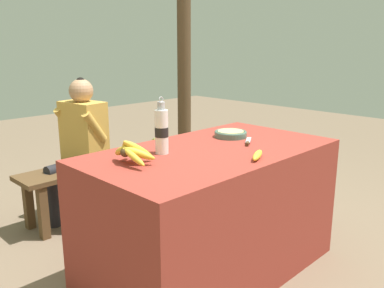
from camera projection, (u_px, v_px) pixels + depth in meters
name	position (u px, v px, depth m)	size (l,w,h in m)	color
ground_plane	(210.00, 269.00, 2.49)	(12.00, 12.00, 0.00)	#75604C
market_counter	(211.00, 211.00, 2.40)	(1.48, 0.82, 0.76)	maroon
banana_bunch_ripe	(132.00, 152.00, 2.02)	(0.19, 0.28, 0.14)	#4C381E
serving_bowl	(231.00, 133.00, 2.60)	(0.21, 0.21, 0.04)	#4C6B5B
water_bottle	(162.00, 131.00, 2.19)	(0.07, 0.07, 0.31)	white
loose_banana_front	(257.00, 155.00, 2.11)	(0.18, 0.11, 0.04)	gold
knife	(248.00, 142.00, 2.43)	(0.18, 0.13, 0.02)	#BCBCC1
wooden_bench	(115.00, 167.00, 3.36)	(1.58, 0.32, 0.42)	brown
seated_vendor	(79.00, 141.00, 3.04)	(0.44, 0.41, 1.11)	#232328
banana_bunch_green	(157.00, 143.00, 3.65)	(0.17, 0.25, 0.12)	#4C381E
support_post_far	(184.00, 60.00, 4.31)	(0.15, 0.15, 2.36)	#4C3823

